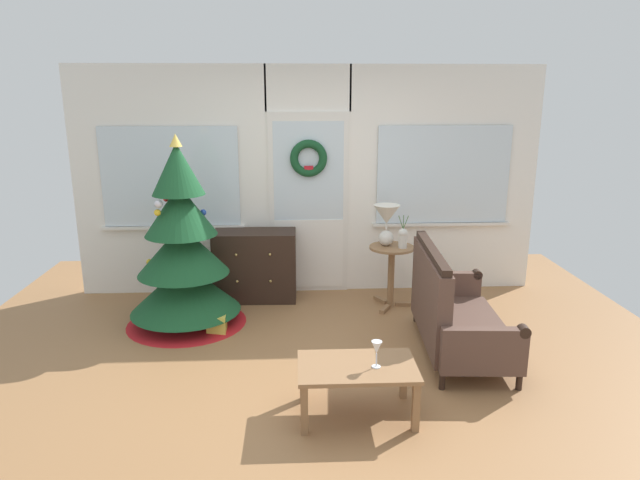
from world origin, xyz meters
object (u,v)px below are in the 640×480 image
dresser_cabinet (255,265)px  gift_box (217,324)px  flower_vase (403,237)px  table_lamp (387,219)px  side_table (391,264)px  wine_glass (377,348)px  coffee_table (357,372)px  christmas_tree (183,258)px  settee_sofa (451,312)px

dresser_cabinet → gift_box: size_ratio=5.03×
flower_vase → gift_box: bearing=-163.8°
gift_box → table_lamp: bearing=20.5°
gift_box → dresser_cabinet: bearing=70.5°
dresser_cabinet → side_table: dresser_cabinet is taller
side_table → table_lamp: table_lamp is taller
dresser_cabinet → wine_glass: 2.64m
table_lamp → coffee_table: 2.30m
dresser_cabinet → flower_vase: size_ratio=2.60×
christmas_tree → flower_vase: size_ratio=5.38×
settee_sofa → wine_glass: size_ratio=7.74×
coffee_table → wine_glass: 0.24m
dresser_cabinet → settee_sofa: settee_sofa is taller
christmas_tree → coffee_table: christmas_tree is taller
table_lamp → coffee_table: (-0.55, -2.14, -0.62)m
side_table → settee_sofa: bearing=-73.2°
side_table → wine_glass: bearing=-102.7°
coffee_table → flower_vase: bearing=70.8°
settee_sofa → wine_glass: 1.32m
flower_vase → coffee_table: flower_vase is taller
dresser_cabinet → coffee_table: dresser_cabinet is taller
side_table → wine_glass: side_table is taller
christmas_tree → table_lamp: (2.07, 0.39, 0.28)m
christmas_tree → coffee_table: size_ratio=2.23×
side_table → coffee_table: (-0.61, -2.10, -0.14)m
coffee_table → wine_glass: bearing=-15.2°
wine_glass → gift_box: wine_glass is taller
christmas_tree → coffee_table: (1.52, -1.75, -0.34)m
side_table → gift_box: (-1.79, -0.61, -0.39)m
settee_sofa → christmas_tree: bearing=162.7°
flower_vase → dresser_cabinet: bearing=166.7°
dresser_cabinet → table_lamp: bearing=-10.8°
coffee_table → gift_box: (-1.18, 1.49, -0.24)m
dresser_cabinet → gift_box: (-0.33, -0.92, -0.30)m
dresser_cabinet → christmas_tree: bearing=-135.0°
coffee_table → wine_glass: (0.13, -0.04, 0.20)m
table_lamp → wine_glass: 2.26m
settee_sofa → coffee_table: (-0.95, -0.99, -0.04)m
wine_glass → flower_vase: bearing=74.4°
settee_sofa → wine_glass: settee_sofa is taller
table_lamp → gift_box: bearing=-159.5°
flower_vase → gift_box: flower_vase is taller
settee_sofa → coffee_table: size_ratio=1.79×
settee_sofa → table_lamp: bearing=109.0°
table_lamp → dresser_cabinet: bearing=169.2°
christmas_tree → coffee_table: 2.34m
settee_sofa → table_lamp: size_ratio=3.43×
gift_box → christmas_tree: bearing=141.7°
christmas_tree → settee_sofa: (2.46, -0.77, -0.30)m
wine_glass → table_lamp: bearing=79.0°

